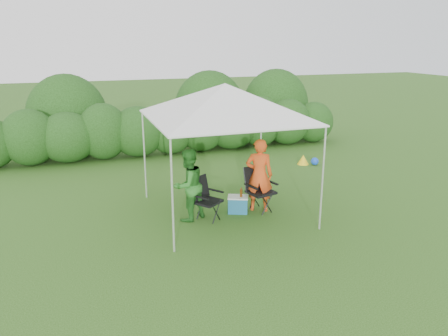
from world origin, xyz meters
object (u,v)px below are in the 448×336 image
object	(u,v)px
chair_right	(258,186)
woman	(188,185)
man	(259,175)
chair_left	(205,196)
cooler	(238,204)
canopy	(225,101)

from	to	relation	value
chair_right	woman	world-z (taller)	woman
chair_right	man	world-z (taller)	man
chair_right	chair_left	size ratio (longest dim) A/B	1.08
man	chair_left	bearing A→B (deg)	29.02
chair_right	cooler	xyz separation A→B (m)	(-0.49, -0.01, -0.37)
woman	chair_right	bearing A→B (deg)	153.43
chair_right	woman	bearing A→B (deg)	167.32
chair_left	man	size ratio (longest dim) A/B	0.56
chair_left	woman	world-z (taller)	woman
chair_right	man	xyz separation A→B (m)	(-0.01, -0.04, 0.26)
chair_left	woman	bearing A→B (deg)	131.07
man	cooler	world-z (taller)	man
woman	canopy	bearing A→B (deg)	161.67
man	woman	xyz separation A→B (m)	(-1.61, -0.00, -0.05)
chair_right	cooler	world-z (taller)	chair_right
man	cooler	bearing A→B (deg)	22.36
chair_left	cooler	size ratio (longest dim) A/B	1.72
chair_right	canopy	bearing A→B (deg)	157.74
canopy	woman	size ratio (longest dim) A/B	2.02
chair_right	chair_left	bearing A→B (deg)	171.20
chair_left	man	distance (m)	1.32
canopy	man	xyz separation A→B (m)	(0.74, -0.14, -1.64)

